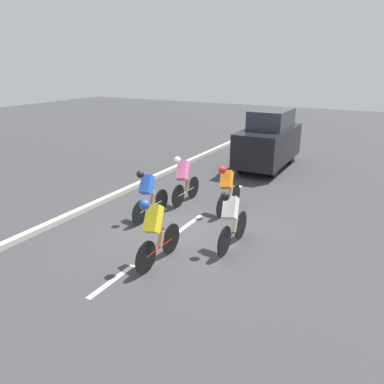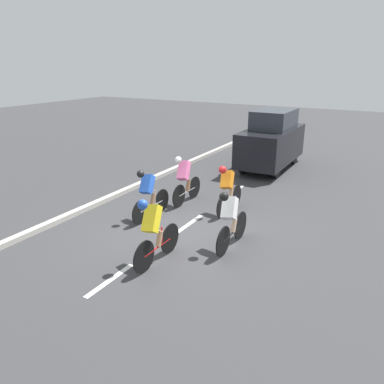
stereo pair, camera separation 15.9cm
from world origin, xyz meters
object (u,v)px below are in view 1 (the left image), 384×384
(cyclist_yellow, at_px, (155,230))
(cyclist_pink, at_px, (184,179))
(cyclist_orange, at_px, (227,187))
(cyclist_blue, at_px, (148,193))
(cyclist_white, at_px, (231,218))
(support_car, at_px, (269,140))

(cyclist_yellow, relative_size, cyclist_pink, 1.02)
(cyclist_pink, xyz_separation_m, cyclist_orange, (-1.48, 0.06, -0.03))
(cyclist_blue, height_order, cyclist_yellow, cyclist_yellow)
(cyclist_blue, distance_m, cyclist_pink, 1.58)
(cyclist_pink, distance_m, cyclist_white, 3.23)
(cyclist_yellow, distance_m, cyclist_white, 1.86)
(cyclist_blue, xyz_separation_m, cyclist_yellow, (-1.57, 1.99, 0.05))
(cyclist_yellow, xyz_separation_m, cyclist_orange, (-0.16, -3.49, -0.04))
(cyclist_yellow, bearing_deg, cyclist_blue, -51.73)
(cyclist_pink, distance_m, cyclist_orange, 1.48)
(cyclist_pink, bearing_deg, support_car, -100.77)
(cyclist_blue, relative_size, cyclist_pink, 1.04)
(cyclist_blue, relative_size, cyclist_orange, 1.02)
(cyclist_pink, height_order, cyclist_orange, cyclist_pink)
(cyclist_blue, relative_size, cyclist_yellow, 1.01)
(cyclist_white, bearing_deg, support_car, -78.77)
(cyclist_pink, xyz_separation_m, cyclist_white, (-2.47, 2.08, -0.03))
(cyclist_blue, relative_size, support_car, 0.43)
(cyclist_orange, height_order, support_car, support_car)
(cyclist_orange, bearing_deg, cyclist_blue, 41.04)
(cyclist_pink, relative_size, cyclist_white, 0.97)
(cyclist_orange, distance_m, support_car, 5.38)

